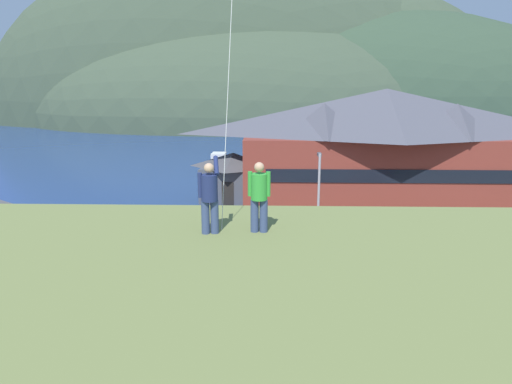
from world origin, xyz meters
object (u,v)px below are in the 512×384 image
parked_car_mid_row_near (152,242)px  parked_car_mid_row_far (306,287)px  parked_car_front_row_silver (239,243)px  parked_car_lone_by_shed (438,249)px  storage_shed_waterside (233,176)px  parked_car_front_row_red (122,284)px  person_companion (259,195)px  parking_light_pole (319,191)px  wharf_dock (246,172)px  parked_car_back_row_right (452,290)px  parked_car_back_row_left (350,243)px  harbor_lodge (384,144)px  moored_boat_wharfside (219,163)px  person_kite_flyer (209,195)px

parked_car_mid_row_near → parked_car_mid_row_far: bearing=-34.4°
parked_car_mid_row_far → parked_car_front_row_silver: size_ratio=0.99×
parked_car_mid_row_near → parked_car_lone_by_shed: same height
storage_shed_waterside → parked_car_front_row_red: bearing=-101.1°
parked_car_mid_row_far → person_companion: bearing=-101.7°
parking_light_pole → person_companion: bearing=-100.4°
wharf_dock → parked_car_back_row_right: bearing=-70.8°
wharf_dock → parking_light_pole: bearing=-75.6°
wharf_dock → parked_car_back_row_left: 28.16m
parked_car_back_row_left → parked_car_front_row_silver: size_ratio=1.01×
parked_car_mid_row_near → parked_car_back_row_left: 12.43m
parked_car_lone_by_shed → parked_car_front_row_silver: size_ratio=1.02×
wharf_dock → parked_car_mid_row_far: 33.84m
harbor_lodge → parked_car_back_row_left: size_ratio=6.17×
moored_boat_wharfside → parked_car_lone_by_shed: 35.97m
parked_car_lone_by_shed → parked_car_front_row_silver: 12.14m
parked_car_mid_row_near → parked_car_mid_row_far: 11.16m
wharf_dock → parking_light_pole: size_ratio=2.48×
parked_car_mid_row_near → parked_car_back_row_right: bearing=-21.7°
moored_boat_wharfside → parked_car_front_row_silver: moored_boat_wharfside is taller
moored_boat_wharfside → parked_car_front_row_red: (-0.95, -37.25, 0.34)m
wharf_dock → person_kite_flyer: (1.38, -43.82, 7.89)m
parked_car_back_row_right → person_companion: (-9.13, -10.01, 7.16)m
parked_car_mid_row_near → parking_light_pole: (10.71, 3.08, 2.65)m
parked_car_mid_row_near → person_companion: bearing=-66.7°
parked_car_front_row_silver → parked_car_lone_by_shed: bearing=-3.5°
parking_light_pole → parked_car_mid_row_near: bearing=-163.9°
parking_light_pole → parked_car_mid_row_far: bearing=-99.1°
wharf_dock → person_companion: (2.57, -43.67, 7.87)m
storage_shed_waterside → parked_car_lone_by_shed: size_ratio=1.56×
harbor_lodge → storage_shed_waterside: (-13.56, 0.57, -3.11)m
person_kite_flyer → person_companion: person_kite_flyer is taller
wharf_dock → parked_car_mid_row_near: bearing=-99.5°
parked_car_mid_row_near → wharf_dock: bearing=80.5°
parking_light_pole → person_companion: size_ratio=3.55×
harbor_lodge → person_kite_flyer: harbor_lodge is taller
harbor_lodge → storage_shed_waterside: 13.92m
moored_boat_wharfside → parked_car_mid_row_near: bearing=-91.7°
harbor_lodge → parked_car_mid_row_far: harbor_lodge is taller
storage_shed_waterside → parked_car_back_row_left: bearing=-59.7°
storage_shed_waterside → parked_car_front_row_silver: storage_shed_waterside is taller
parked_car_back_row_left → parking_light_pole: 4.29m
parking_light_pole → parked_car_back_row_left: bearing=-59.4°
harbor_lodge → person_companion: size_ratio=15.13×
parked_car_front_row_red → parked_car_mid_row_near: bearing=90.0°
parked_car_front_row_red → person_kite_flyer: bearing=-60.5°
parked_car_front_row_red → parking_light_pole: size_ratio=0.69×
harbor_lodge → parked_car_mid_row_near: harbor_lodge is taller
storage_shed_waterside → parked_car_mid_row_far: (5.17, -20.82, -1.32)m
parked_car_mid_row_near → person_companion: 19.31m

